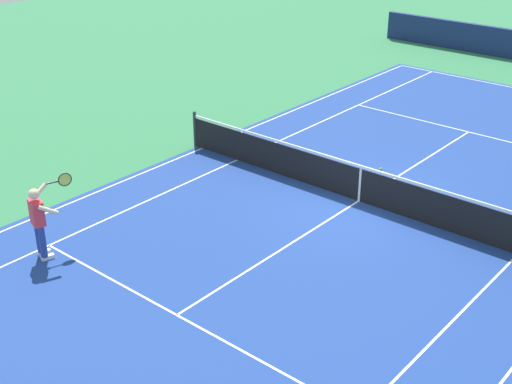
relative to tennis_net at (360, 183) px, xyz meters
name	(u,v)px	position (x,y,z in m)	size (l,w,h in m)	color
ground_plane	(359,201)	(0.00, 0.00, -0.49)	(60.00, 60.00, 0.00)	#2D7247
court_slab	(359,201)	(0.00, 0.00, -0.49)	(24.20, 11.40, 0.00)	navy
court_line_markings	(359,201)	(0.00, 0.00, -0.49)	(23.85, 11.05, 0.01)	white
tennis_net	(360,183)	(0.00, 0.00, 0.00)	(0.10, 11.70, 1.08)	#2D2D33
tennis_player_near	(39,219)	(6.75, -3.77, 0.44)	(1.17, 0.74, 1.70)	navy
tennis_ball	(381,169)	(-2.04, -0.59, -0.46)	(0.07, 0.07, 0.07)	#CCE01E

